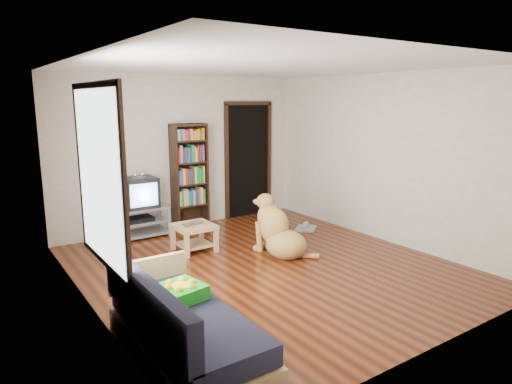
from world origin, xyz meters
TOP-DOWN VIEW (x-y plane):
  - ground at (0.00, 0.00)m, footprint 5.00×5.00m
  - ceiling at (0.00, 0.00)m, footprint 5.00×5.00m
  - wall_back at (0.00, 2.50)m, footprint 4.50×0.00m
  - wall_front at (0.00, -2.50)m, footprint 4.50×0.00m
  - wall_left at (-2.25, 0.00)m, footprint 0.00×5.00m
  - wall_right at (2.25, 0.00)m, footprint 0.00×5.00m
  - green_cushion at (-1.75, -1.12)m, footprint 0.45×0.45m
  - laptop at (-0.48, 1.11)m, footprint 0.38×0.30m
  - dog_bowl at (1.32, 1.33)m, footprint 0.22×0.22m
  - grey_rag at (1.62, 1.08)m, footprint 0.51×0.50m
  - window at (-2.23, -0.50)m, footprint 0.03×1.46m
  - doorway at (1.35, 2.48)m, footprint 1.03×0.05m
  - tv_stand at (-0.90, 2.25)m, footprint 0.90×0.45m
  - crt_tv at (-0.90, 2.27)m, footprint 0.55×0.52m
  - bookshelf at (0.05, 2.34)m, footprint 0.60×0.30m
  - sofa at (-1.87, -1.38)m, footprint 0.80×1.80m
  - coffee_table at (-0.48, 1.14)m, footprint 0.55×0.55m
  - dog at (0.45, 0.33)m, footprint 0.68×1.01m

SIDE VIEW (x-z plane):
  - ground at x=0.00m, z-range 0.00..0.00m
  - grey_rag at x=1.62m, z-range 0.00..0.03m
  - dog_bowl at x=1.32m, z-range 0.00..0.08m
  - sofa at x=-1.87m, z-range -0.14..0.66m
  - tv_stand at x=-0.90m, z-range 0.02..0.52m
  - coffee_table at x=-0.48m, z-range 0.08..0.48m
  - dog at x=0.45m, z-range -0.12..0.77m
  - laptop at x=-0.48m, z-range 0.40..0.43m
  - green_cushion at x=-1.75m, z-range 0.42..0.55m
  - crt_tv at x=-0.90m, z-range 0.45..1.03m
  - bookshelf at x=0.05m, z-range 0.10..1.90m
  - doorway at x=1.35m, z-range 0.03..2.21m
  - wall_back at x=0.00m, z-range -0.95..3.55m
  - wall_front at x=0.00m, z-range -0.95..3.55m
  - wall_left at x=-2.25m, z-range -1.20..3.80m
  - wall_right at x=2.25m, z-range -1.20..3.80m
  - window at x=-2.23m, z-range 0.65..2.35m
  - ceiling at x=0.00m, z-range 2.60..2.60m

